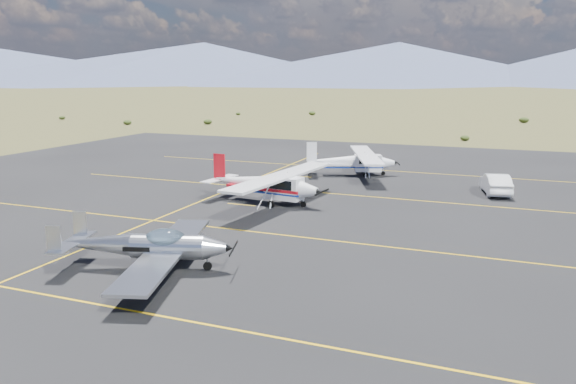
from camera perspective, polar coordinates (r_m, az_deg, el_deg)
The scene contains 6 objects.
ground at distance 29.02m, azimuth -6.01°, elevation -4.98°, with size 1600.00×1600.00×0.00m, color #383D1C.
apron at distance 35.14m, azimuth -0.73°, elevation -1.90°, with size 72.00×72.00×0.02m, color black.
aircraft_low_wing at distance 25.25m, azimuth -13.97°, elevation -5.35°, with size 7.54×10.22×2.23m.
aircraft_cessna at distance 37.00m, azimuth -2.31°, elevation 0.93°, with size 7.23×11.99×3.02m.
aircraft_plain at distance 47.27m, azimuth 6.55°, elevation 3.16°, with size 7.82×10.84×2.80m.
sedan at distance 42.46m, azimuth 20.34°, elevation 0.80°, with size 1.55×4.46×1.47m, color white.
Camera 1 is at (13.00, -24.54, 8.44)m, focal length 35.00 mm.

